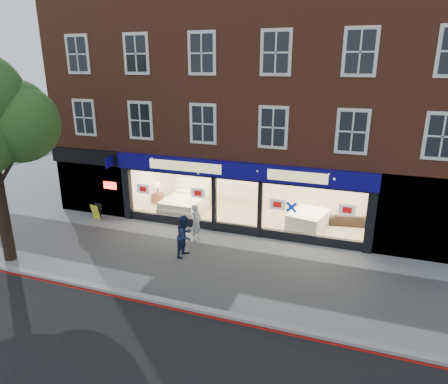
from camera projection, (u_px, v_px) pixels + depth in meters
The scene contains 12 objects.
ground at pixel (211, 264), 15.05m from camera, with size 120.00×120.00×0.00m, color gray.
kerb_line at pixel (175, 309), 12.27m from camera, with size 60.00×0.10×0.01m, color #8C0A07.
kerb_stone at pixel (178, 304), 12.43m from camera, with size 60.00×0.25×0.12m, color gray.
showroom_floor at pixel (250, 215), 19.74m from camera, with size 11.00×4.50×0.10m, color tan.
building at pixel (262, 75), 19.21m from camera, with size 19.00×8.26×10.30m.
display_bed at pixel (185, 203), 20.13m from camera, with size 2.02×2.42×1.36m.
bedside_table at pixel (158, 198), 21.27m from camera, with size 0.45×0.45×0.55m, color brown.
mattress_stack at pixel (308, 220), 18.06m from camera, with size 1.85×2.14×0.73m.
sofa at pixel (348, 219), 18.41m from camera, with size 1.70×0.67×0.50m, color black.
a_board at pixel (97, 212), 19.28m from camera, with size 0.50×0.32×0.76m, color yellow.
pedestrian_grey at pixel (196, 223), 16.88m from camera, with size 0.58×0.38×1.58m, color #A9ACB0.
pedestrian_blue at pixel (185, 236), 15.48m from camera, with size 0.82×0.64×1.68m, color #192446.
Camera 1 is at (4.97, -12.53, 7.23)m, focal length 32.00 mm.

